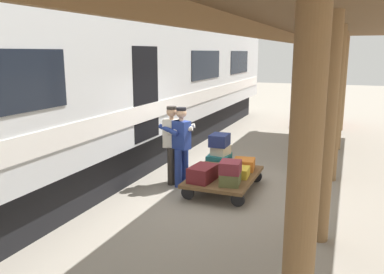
{
  "coord_description": "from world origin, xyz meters",
  "views": [
    {
      "loc": [
        -2.08,
        7.54,
        2.83
      ],
      "look_at": [
        0.81,
        0.28,
        1.15
      ],
      "focal_mm": 37.11,
      "sensor_mm": 36.0,
      "label": 1
    }
  ],
  "objects_px": {
    "suitcase_cream_canvas": "(221,150)",
    "baggage_tug": "(320,109)",
    "luggage_cart": "(224,177)",
    "suitcase_teal_softside": "(219,161)",
    "suitcase_yellow_case": "(237,172)",
    "suitcase_burgundy_valise": "(230,167)",
    "porter_by_door": "(173,142)",
    "suitcase_orange_carryall": "(244,164)",
    "suitcase_maroon_trunk": "(203,173)",
    "suitcase_navy_fabric": "(220,140)",
    "suitcase_brown_leather": "(211,169)",
    "porter_in_overalls": "(181,144)",
    "suitcase_olive_duffel": "(230,178)",
    "train_car": "(88,87)"
  },
  "relations": [
    {
      "from": "suitcase_teal_softside",
      "to": "porter_by_door",
      "type": "distance_m",
      "value": 1.12
    },
    {
      "from": "porter_in_overalls",
      "to": "baggage_tug",
      "type": "xyz_separation_m",
      "value": [
        -2.19,
        -8.82,
        -0.3
      ]
    },
    {
      "from": "suitcase_brown_leather",
      "to": "suitcase_yellow_case",
      "type": "bearing_deg",
      "value": 180.0
    },
    {
      "from": "train_car",
      "to": "suitcase_burgundy_valise",
      "type": "bearing_deg",
      "value": 171.76
    },
    {
      "from": "baggage_tug",
      "to": "porter_in_overalls",
      "type": "bearing_deg",
      "value": 76.04
    },
    {
      "from": "suitcase_teal_softside",
      "to": "baggage_tug",
      "type": "distance_m",
      "value": 8.38
    },
    {
      "from": "luggage_cart",
      "to": "porter_by_door",
      "type": "height_order",
      "value": "porter_by_door"
    },
    {
      "from": "suitcase_maroon_trunk",
      "to": "suitcase_teal_softside",
      "type": "bearing_deg",
      "value": -90.0
    },
    {
      "from": "suitcase_yellow_case",
      "to": "suitcase_cream_canvas",
      "type": "relative_size",
      "value": 1.15
    },
    {
      "from": "porter_by_door",
      "to": "baggage_tug",
      "type": "relative_size",
      "value": 0.92
    },
    {
      "from": "suitcase_olive_duffel",
      "to": "suitcase_teal_softside",
      "type": "distance_m",
      "value": 1.2
    },
    {
      "from": "porter_in_overalls",
      "to": "porter_by_door",
      "type": "xyz_separation_m",
      "value": [
        0.22,
        -0.07,
        0.0
      ]
    },
    {
      "from": "suitcase_olive_duffel",
      "to": "suitcase_yellow_case",
      "type": "xyz_separation_m",
      "value": [
        0.0,
        -0.53,
        -0.02
      ]
    },
    {
      "from": "suitcase_burgundy_valise",
      "to": "suitcase_cream_canvas",
      "type": "bearing_deg",
      "value": -63.47
    },
    {
      "from": "suitcase_maroon_trunk",
      "to": "baggage_tug",
      "type": "distance_m",
      "value": 9.42
    },
    {
      "from": "luggage_cart",
      "to": "suitcase_teal_softside",
      "type": "height_order",
      "value": "suitcase_teal_softside"
    },
    {
      "from": "train_car",
      "to": "porter_by_door",
      "type": "xyz_separation_m",
      "value": [
        -2.09,
        -0.05,
        -1.14
      ]
    },
    {
      "from": "suitcase_yellow_case",
      "to": "suitcase_burgundy_valise",
      "type": "distance_m",
      "value": 0.59
    },
    {
      "from": "train_car",
      "to": "suitcase_maroon_trunk",
      "type": "distance_m",
      "value": 3.41
    },
    {
      "from": "suitcase_burgundy_valise",
      "to": "suitcase_teal_softside",
      "type": "bearing_deg",
      "value": -61.94
    },
    {
      "from": "suitcase_maroon_trunk",
      "to": "suitcase_orange_carryall",
      "type": "bearing_deg",
      "value": -118.28
    },
    {
      "from": "suitcase_yellow_case",
      "to": "suitcase_navy_fabric",
      "type": "xyz_separation_m",
      "value": [
        0.56,
        -0.53,
        0.51
      ]
    },
    {
      "from": "suitcase_cream_canvas",
      "to": "suitcase_brown_leather",
      "type": "bearing_deg",
      "value": 86.72
    },
    {
      "from": "suitcase_cream_canvas",
      "to": "baggage_tug",
      "type": "distance_m",
      "value": 8.36
    },
    {
      "from": "suitcase_olive_duffel",
      "to": "suitcase_teal_softside",
      "type": "relative_size",
      "value": 0.84
    },
    {
      "from": "luggage_cart",
      "to": "suitcase_burgundy_valise",
      "type": "bearing_deg",
      "value": 117.84
    },
    {
      "from": "suitcase_teal_softside",
      "to": "baggage_tug",
      "type": "bearing_deg",
      "value": -100.44
    },
    {
      "from": "suitcase_maroon_trunk",
      "to": "baggage_tug",
      "type": "xyz_separation_m",
      "value": [
        -1.52,
        -9.29,
        0.14
      ]
    },
    {
      "from": "porter_by_door",
      "to": "suitcase_maroon_trunk",
      "type": "bearing_deg",
      "value": 148.45
    },
    {
      "from": "suitcase_olive_duffel",
      "to": "suitcase_brown_leather",
      "type": "xyz_separation_m",
      "value": [
        0.57,
        -0.53,
        -0.02
      ]
    },
    {
      "from": "suitcase_teal_softside",
      "to": "suitcase_cream_canvas",
      "type": "bearing_deg",
      "value": -161.35
    },
    {
      "from": "train_car",
      "to": "suitcase_orange_carryall",
      "type": "height_order",
      "value": "train_car"
    },
    {
      "from": "suitcase_maroon_trunk",
      "to": "suitcase_navy_fabric",
      "type": "relative_size",
      "value": 1.3
    },
    {
      "from": "suitcase_olive_duffel",
      "to": "suitcase_cream_canvas",
      "type": "bearing_deg",
      "value": -63.26
    },
    {
      "from": "luggage_cart",
      "to": "suitcase_burgundy_valise",
      "type": "distance_m",
      "value": 0.72
    },
    {
      "from": "luggage_cart",
      "to": "porter_in_overalls",
      "type": "xyz_separation_m",
      "value": [
        0.96,
        0.05,
        0.64
      ]
    },
    {
      "from": "porter_by_door",
      "to": "suitcase_olive_duffel",
      "type": "bearing_deg",
      "value": 159.42
    },
    {
      "from": "suitcase_orange_carryall",
      "to": "baggage_tug",
      "type": "bearing_deg",
      "value": -96.59
    },
    {
      "from": "suitcase_burgundy_valise",
      "to": "porter_in_overalls",
      "type": "xyz_separation_m",
      "value": [
        1.24,
        -0.49,
        0.25
      ]
    },
    {
      "from": "porter_by_door",
      "to": "suitcase_brown_leather",
      "type": "bearing_deg",
      "value": 178.66
    },
    {
      "from": "suitcase_yellow_case",
      "to": "suitcase_cream_canvas",
      "type": "distance_m",
      "value": 0.81
    },
    {
      "from": "suitcase_orange_carryall",
      "to": "suitcase_navy_fabric",
      "type": "distance_m",
      "value": 0.75
    },
    {
      "from": "suitcase_yellow_case",
      "to": "suitcase_teal_softside",
      "type": "relative_size",
      "value": 0.77
    },
    {
      "from": "baggage_tug",
      "to": "suitcase_brown_leather",
      "type": "bearing_deg",
      "value": 80.17
    },
    {
      "from": "suitcase_brown_leather",
      "to": "suitcase_navy_fabric",
      "type": "bearing_deg",
      "value": -90.2
    },
    {
      "from": "suitcase_teal_softside",
      "to": "suitcase_navy_fabric",
      "type": "bearing_deg",
      "value": -104.66
    },
    {
      "from": "train_car",
      "to": "suitcase_navy_fabric",
      "type": "distance_m",
      "value": 3.24
    },
    {
      "from": "baggage_tug",
      "to": "suitcase_navy_fabric",
      "type": "bearing_deg",
      "value": 79.56
    },
    {
      "from": "suitcase_orange_carryall",
      "to": "luggage_cart",
      "type": "bearing_deg",
      "value": 61.72
    },
    {
      "from": "suitcase_teal_softside",
      "to": "porter_by_door",
      "type": "relative_size",
      "value": 0.34
    }
  ]
}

